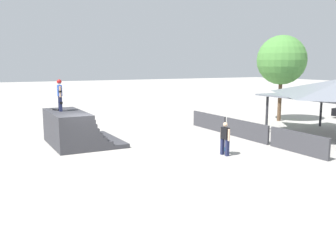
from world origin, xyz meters
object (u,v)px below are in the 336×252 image
(skateboard_on_deck, at_px, (56,109))
(tree_beside_pavilion, at_px, (282,60))
(bystander_walking, at_px, (225,137))
(skateboard_on_ground, at_px, (225,149))
(skater_on_deck, at_px, (60,93))

(skateboard_on_deck, distance_m, tree_beside_pavilion, 17.03)
(tree_beside_pavilion, bearing_deg, skateboard_on_deck, -88.51)
(skateboard_on_deck, distance_m, bystander_walking, 9.31)
(skateboard_on_deck, xyz_separation_m, skateboard_on_ground, (5.82, 7.09, -1.83))
(skateboard_on_deck, bearing_deg, tree_beside_pavilion, 68.62)
(bystander_walking, distance_m, skateboard_on_ground, 1.30)
(skater_on_deck, distance_m, bystander_walking, 9.02)
(skater_on_deck, relative_size, bystander_walking, 1.05)
(skater_on_deck, relative_size, tree_beside_pavilion, 0.26)
(skateboard_on_ground, distance_m, tree_beside_pavilion, 12.42)
(bystander_walking, xyz_separation_m, tree_beside_pavilion, (-7.05, 10.32, 3.71))
(skateboard_on_ground, height_order, tree_beside_pavilion, tree_beside_pavilion)
(tree_beside_pavilion, bearing_deg, skater_on_deck, -86.83)
(skateboard_on_deck, relative_size, bystander_walking, 0.50)
(skater_on_deck, distance_m, skateboard_on_deck, 1.04)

